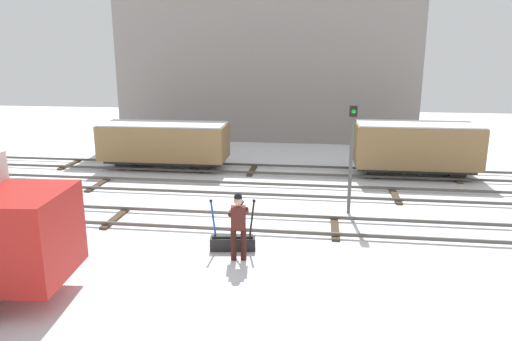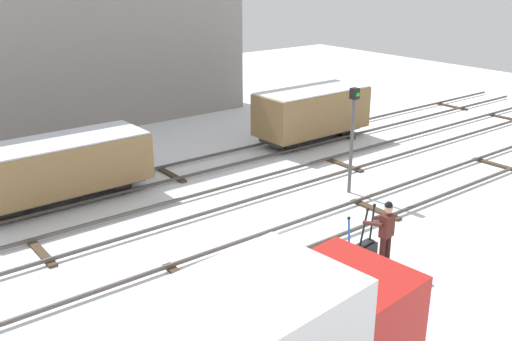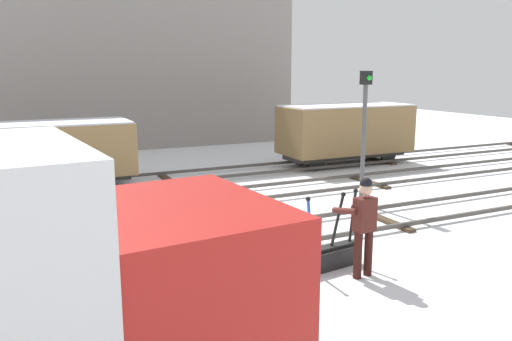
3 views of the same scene
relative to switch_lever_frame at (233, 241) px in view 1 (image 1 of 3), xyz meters
The scene contains 10 objects.
ground_plane 2.03m from the switch_lever_frame, 110.05° to the left, with size 60.00×60.00×0.00m, color white.
track_main_line 2.02m from the switch_lever_frame, 110.05° to the left, with size 44.00×1.94×0.18m.
track_siding_near 5.60m from the switch_lever_frame, 97.09° to the left, with size 44.00×1.94×0.18m.
track_siding_far 8.76m from the switch_lever_frame, 94.52° to the left, with size 44.00×1.94×0.18m.
switch_lever_frame is the anchor object (origin of this frame).
rail_worker 1.02m from the switch_lever_frame, 66.59° to the right, with size 0.61×0.71×1.82m.
signal_post 5.23m from the switch_lever_frame, 46.52° to the left, with size 0.24×0.32×3.63m.
apartment_building 19.83m from the switch_lever_frame, 93.05° to the left, with size 18.22×6.87×10.74m.
freight_car_near_switch 9.99m from the switch_lever_frame, 118.60° to the left, with size 5.76×2.20×2.12m.
freight_car_mid_siding 10.89m from the switch_lever_frame, 53.63° to the left, with size 5.15×2.16×2.34m.
Camera 1 is at (2.89, -13.79, 5.30)m, focal length 33.17 mm.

